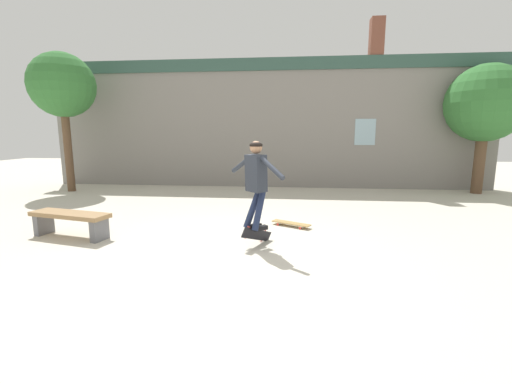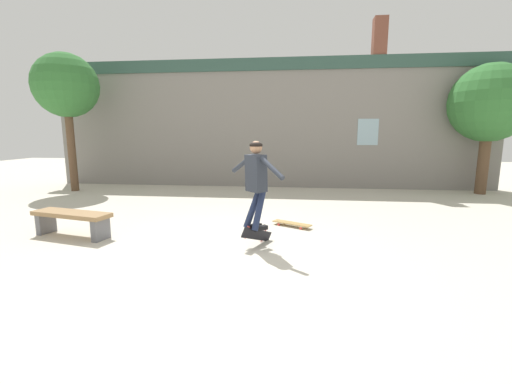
{
  "view_description": "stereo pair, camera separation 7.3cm",
  "coord_description": "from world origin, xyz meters",
  "px_view_note": "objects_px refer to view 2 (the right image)",
  "views": [
    {
      "loc": [
        0.98,
        -5.22,
        1.95
      ],
      "look_at": [
        0.39,
        0.46,
        0.96
      ],
      "focal_mm": 24.0,
      "sensor_mm": 36.0,
      "label": 1
    },
    {
      "loc": [
        1.05,
        -5.21,
        1.95
      ],
      "look_at": [
        0.39,
        0.46,
        0.96
      ],
      "focal_mm": 24.0,
      "sensor_mm": 36.0,
      "label": 2
    }
  ],
  "objects_px": {
    "park_bench": "(72,219)",
    "skateboard_resting": "(292,223)",
    "skateboard_flipping": "(257,235)",
    "skater": "(256,177)",
    "tree_left": "(66,87)",
    "tree_right": "(490,104)"
  },
  "relations": [
    {
      "from": "skater",
      "to": "skateboard_flipping",
      "type": "distance_m",
      "value": 1.02
    },
    {
      "from": "skater",
      "to": "skateboard_resting",
      "type": "xyz_separation_m",
      "value": [
        0.6,
        1.37,
        -1.14
      ]
    },
    {
      "from": "skater",
      "to": "skateboard_resting",
      "type": "relative_size",
      "value": 1.79
    },
    {
      "from": "skateboard_flipping",
      "to": "skateboard_resting",
      "type": "xyz_separation_m",
      "value": [
        0.6,
        1.3,
        -0.12
      ]
    },
    {
      "from": "tree_right",
      "to": "skateboard_flipping",
      "type": "height_order",
      "value": "tree_right"
    },
    {
      "from": "park_bench",
      "to": "skater",
      "type": "height_order",
      "value": "skater"
    },
    {
      "from": "tree_left",
      "to": "park_bench",
      "type": "bearing_deg",
      "value": -56.08
    },
    {
      "from": "skateboard_flipping",
      "to": "skater",
      "type": "bearing_deg",
      "value": -155.47
    },
    {
      "from": "tree_left",
      "to": "skateboard_flipping",
      "type": "bearing_deg",
      "value": -36.3
    },
    {
      "from": "tree_left",
      "to": "skater",
      "type": "height_order",
      "value": "tree_left"
    },
    {
      "from": "skateboard_resting",
      "to": "skater",
      "type": "bearing_deg",
      "value": 94.15
    },
    {
      "from": "skateboard_resting",
      "to": "park_bench",
      "type": "bearing_deg",
      "value": 43.88
    },
    {
      "from": "tree_left",
      "to": "tree_right",
      "type": "bearing_deg",
      "value": 4.13
    },
    {
      "from": "tree_left",
      "to": "skateboard_resting",
      "type": "height_order",
      "value": "tree_left"
    },
    {
      "from": "skater",
      "to": "skateboard_flipping",
      "type": "height_order",
      "value": "skater"
    },
    {
      "from": "park_bench",
      "to": "skateboard_resting",
      "type": "relative_size",
      "value": 1.95
    },
    {
      "from": "park_bench",
      "to": "skateboard_flipping",
      "type": "distance_m",
      "value": 3.56
    },
    {
      "from": "tree_left",
      "to": "skater",
      "type": "relative_size",
      "value": 2.99
    },
    {
      "from": "skater",
      "to": "skateboard_flipping",
      "type": "relative_size",
      "value": 2.13
    },
    {
      "from": "skateboard_resting",
      "to": "tree_right",
      "type": "bearing_deg",
      "value": -114.09
    },
    {
      "from": "tree_right",
      "to": "skater",
      "type": "bearing_deg",
      "value": -137.47
    },
    {
      "from": "park_bench",
      "to": "skateboard_resting",
      "type": "distance_m",
      "value": 4.33
    }
  ]
}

